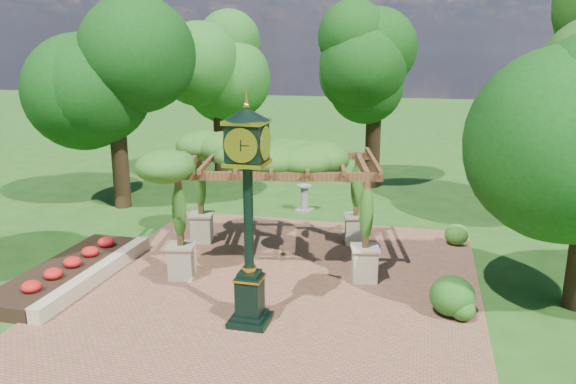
# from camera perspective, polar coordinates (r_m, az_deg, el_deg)

# --- Properties ---
(ground) EXTENTS (120.00, 120.00, 0.00)m
(ground) POSITION_cam_1_polar(r_m,az_deg,el_deg) (13.32, -2.65, -11.83)
(ground) COLOR #1E4714
(ground) RESTS_ON ground
(brick_plaza) EXTENTS (10.00, 12.00, 0.04)m
(brick_plaza) POSITION_cam_1_polar(r_m,az_deg,el_deg) (14.18, -1.48, -10.04)
(brick_plaza) COLOR brown
(brick_plaza) RESTS_ON ground
(border_wall) EXTENTS (0.35, 5.00, 0.40)m
(border_wall) POSITION_cam_1_polar(r_m,az_deg,el_deg) (15.49, -18.81, -7.96)
(border_wall) COLOR #C6B793
(border_wall) RESTS_ON ground
(flower_bed) EXTENTS (1.50, 5.00, 0.36)m
(flower_bed) POSITION_cam_1_polar(r_m,az_deg,el_deg) (15.98, -21.55, -7.58)
(flower_bed) COLOR red
(flower_bed) RESTS_ON ground
(pedestal_clock) EXTENTS (0.95, 0.95, 4.81)m
(pedestal_clock) POSITION_cam_1_polar(r_m,az_deg,el_deg) (11.65, -4.09, -0.61)
(pedestal_clock) COLOR black
(pedestal_clock) RESTS_ON brick_plaza
(pergola) EXTENTS (6.12, 4.52, 3.48)m
(pergola) POSITION_cam_1_polar(r_m,az_deg,el_deg) (15.40, -1.30, 3.04)
(pergola) COLOR beige
(pergola) RESTS_ON brick_plaza
(sundial) EXTENTS (0.68, 0.68, 1.01)m
(sundial) POSITION_cam_1_polar(r_m,az_deg,el_deg) (20.78, 1.67, -0.82)
(sundial) COLOR gray
(sundial) RESTS_ON ground
(shrub_front) EXTENTS (0.60, 0.60, 0.51)m
(shrub_front) POSITION_cam_1_polar(r_m,az_deg,el_deg) (13.22, 17.32, -11.31)
(shrub_front) COLOR #235117
(shrub_front) RESTS_ON brick_plaza
(shrub_mid) EXTENTS (1.32, 1.32, 0.91)m
(shrub_mid) POSITION_cam_1_polar(r_m,az_deg,el_deg) (13.32, 16.33, -10.09)
(shrub_mid) COLOR #1F5417
(shrub_mid) RESTS_ON brick_plaza
(shrub_back) EXTENTS (0.89, 0.89, 0.64)m
(shrub_back) POSITION_cam_1_polar(r_m,az_deg,el_deg) (17.98, 16.75, -4.15)
(shrub_back) COLOR #31651D
(shrub_back) RESTS_ON brick_plaza
(tree_west_near) EXTENTS (4.09, 4.09, 7.13)m
(tree_west_near) POSITION_cam_1_polar(r_m,az_deg,el_deg) (21.70, -17.28, 11.12)
(tree_west_near) COLOR #332314
(tree_west_near) RESTS_ON ground
(tree_west_far) EXTENTS (3.53, 3.53, 7.65)m
(tree_west_far) POSITION_cam_1_polar(r_m,az_deg,el_deg) (25.86, -7.08, 12.80)
(tree_west_far) COLOR black
(tree_west_far) RESTS_ON ground
(tree_north) EXTENTS (3.32, 3.32, 7.58)m
(tree_north) POSITION_cam_1_polar(r_m,az_deg,el_deg) (24.29, 8.90, 12.51)
(tree_north) COLOR black
(tree_north) RESTS_ON ground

